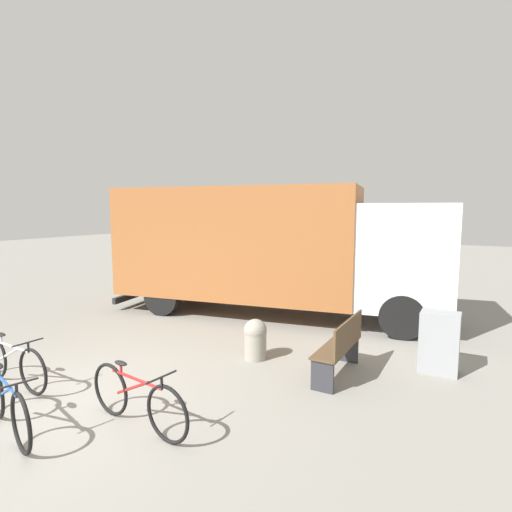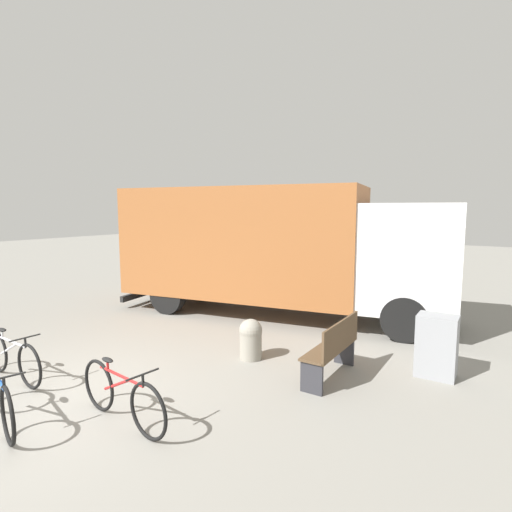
% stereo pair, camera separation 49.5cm
% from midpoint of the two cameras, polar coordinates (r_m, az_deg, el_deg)
% --- Properties ---
extents(ground_plane, '(60.00, 60.00, 0.00)m').
position_cam_midpoint_polar(ground_plane, '(6.44, -28.85, -18.41)').
color(ground_plane, gray).
extents(delivery_truck, '(8.34, 3.52, 3.17)m').
position_cam_midpoint_polar(delivery_truck, '(9.92, 0.44, 1.51)').
color(delivery_truck, '#99592D').
rests_on(delivery_truck, ground).
extents(park_bench, '(0.40, 1.41, 0.95)m').
position_cam_midpoint_polar(park_bench, '(6.54, 9.95, -12.54)').
color(park_bench, brown).
rests_on(park_bench, ground).
extents(bicycle_near, '(1.76, 0.44, 0.77)m').
position_cam_midpoint_polar(bicycle_near, '(7.29, -33.15, -12.64)').
color(bicycle_near, black).
rests_on(bicycle_near, ground).
extents(bicycle_middle, '(1.71, 0.60, 0.77)m').
position_cam_midpoint_polar(bicycle_middle, '(5.93, -34.15, -17.12)').
color(bicycle_middle, black).
rests_on(bicycle_middle, ground).
extents(bicycle_far, '(1.76, 0.44, 0.77)m').
position_cam_midpoint_polar(bicycle_far, '(5.38, -19.36, -18.75)').
color(bicycle_far, black).
rests_on(bicycle_far, ground).
extents(bollard_near_bench, '(0.41, 0.41, 0.72)m').
position_cam_midpoint_polar(bollard_near_bench, '(7.21, -2.11, -11.66)').
color(bollard_near_bench, gray).
rests_on(bollard_near_bench, ground).
extents(utility_box, '(0.59, 0.43, 0.99)m').
position_cam_midpoint_polar(utility_box, '(7.16, 22.90, -11.30)').
color(utility_box, gray).
rests_on(utility_box, ground).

